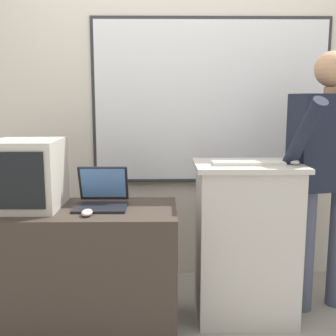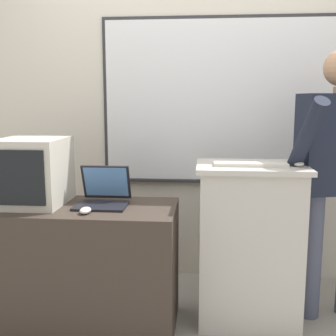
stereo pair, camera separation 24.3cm
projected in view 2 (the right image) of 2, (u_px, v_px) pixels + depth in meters
back_wall at (186, 96)px, 3.19m from camera, size 6.40×0.17×2.81m
lectern_podium at (249, 243)px, 2.59m from camera, size 0.65×0.48×0.99m
side_desk at (87, 267)px, 2.54m from camera, size 1.07×0.55×0.75m
person_presenter at (336, 166)px, 2.56m from camera, size 0.63×0.61×1.67m
laptop at (104, 193)px, 2.52m from camera, size 0.30×0.30×0.23m
wireless_keyboard at (250, 164)px, 2.45m from camera, size 0.42×0.12×0.02m
computer_mouse_by_laptop at (85, 210)px, 2.32m from camera, size 0.06×0.10×0.03m
computer_mouse_by_keyboard at (298, 164)px, 2.43m from camera, size 0.06×0.10×0.03m
crt_monitor at (33, 171)px, 2.51m from camera, size 0.37×0.43×0.40m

